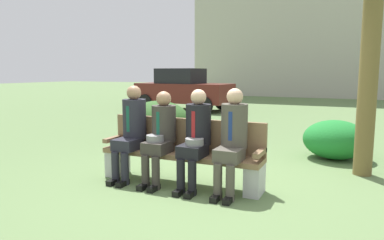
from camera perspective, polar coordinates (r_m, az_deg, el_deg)
The scene contains 9 objects.
ground_plane at distance 5.03m, azimuth 1.28°, elevation -10.24°, with size 80.00×80.00×0.00m, color #5B7646.
park_bench at distance 4.98m, azimuth -1.63°, elevation -5.21°, with size 2.32×0.44×0.90m.
seated_man_leftmost at distance 5.19m, azimuth -9.74°, elevation -1.19°, with size 0.34×0.72×1.36m.
seated_man_centerleft at distance 4.93m, azimuth -5.08°, elevation -2.05°, with size 0.34×0.72×1.29m.
seated_man_centerright at distance 4.69m, azimuth 0.61°, elevation -2.28°, with size 0.34×0.72×1.33m.
seated_man_rightmost at distance 4.52m, azimuth 6.49°, elevation -2.52°, with size 0.34×0.72×1.35m.
shrub_near_bench at distance 8.02m, azimuth -5.47°, elevation -0.13°, with size 1.45×1.33×0.91m, color #325B27.
shrub_mid_lawn at distance 6.84m, azimuth 22.07°, elevation -2.94°, with size 1.12×1.03×0.70m, color #1F7A2E.
parked_car_near at distance 14.44m, azimuth -1.45°, elevation 4.96°, with size 4.02×2.00×1.68m.
Camera 1 is at (1.88, -4.39, 1.56)m, focal length 33.10 mm.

